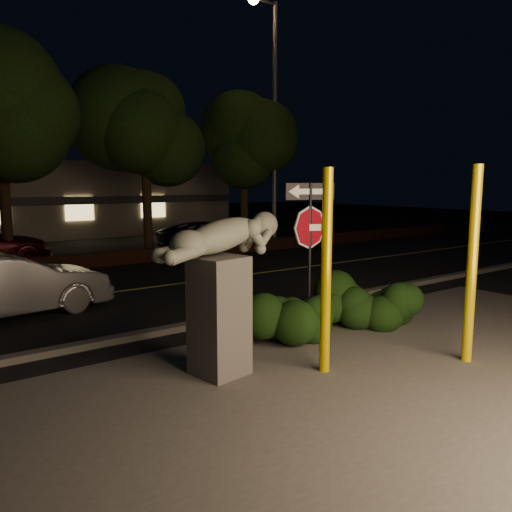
{
  "coord_description": "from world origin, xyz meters",
  "views": [
    {
      "loc": [
        -5.63,
        -5.63,
        2.87
      ],
      "look_at": [
        -0.53,
        1.36,
        1.6
      ],
      "focal_mm": 35.0,
      "sensor_mm": 36.0,
      "label": 1
    }
  ],
  "objects_px": {
    "signpost": "(310,228)",
    "yellow_pole_right": "(472,266)",
    "sculpture": "(221,277)",
    "streetlight": "(271,104)",
    "yellow_pole_left": "(326,273)",
    "parked_car_dark": "(209,236)",
    "silver_sedan": "(7,286)"
  },
  "relations": [
    {
      "from": "yellow_pole_right",
      "to": "sculpture",
      "type": "bearing_deg",
      "value": 151.43
    },
    {
      "from": "yellow_pole_right",
      "to": "sculpture",
      "type": "height_order",
      "value": "yellow_pole_right"
    },
    {
      "from": "signpost",
      "to": "streetlight",
      "type": "bearing_deg",
      "value": 73.17
    },
    {
      "from": "silver_sedan",
      "to": "parked_car_dark",
      "type": "bearing_deg",
      "value": -59.06
    },
    {
      "from": "signpost",
      "to": "silver_sedan",
      "type": "relative_size",
      "value": 0.68
    },
    {
      "from": "yellow_pole_left",
      "to": "parked_car_dark",
      "type": "height_order",
      "value": "yellow_pole_left"
    },
    {
      "from": "yellow_pole_left",
      "to": "signpost",
      "type": "relative_size",
      "value": 1.08
    },
    {
      "from": "parked_car_dark",
      "to": "streetlight",
      "type": "bearing_deg",
      "value": -98.62
    },
    {
      "from": "yellow_pole_left",
      "to": "signpost",
      "type": "height_order",
      "value": "yellow_pole_left"
    },
    {
      "from": "yellow_pole_right",
      "to": "streetlight",
      "type": "xyz_separation_m",
      "value": [
        6.24,
        13.26,
        4.66
      ]
    },
    {
      "from": "yellow_pole_left",
      "to": "sculpture",
      "type": "xyz_separation_m",
      "value": [
        -1.31,
        0.86,
        -0.06
      ]
    },
    {
      "from": "sculpture",
      "to": "silver_sedan",
      "type": "bearing_deg",
      "value": 100.28
    },
    {
      "from": "yellow_pole_left",
      "to": "yellow_pole_right",
      "type": "distance_m",
      "value": 2.4
    },
    {
      "from": "streetlight",
      "to": "sculpture",
      "type": "bearing_deg",
      "value": -136.83
    },
    {
      "from": "yellow_pole_right",
      "to": "signpost",
      "type": "bearing_deg",
      "value": 111.58
    },
    {
      "from": "yellow_pole_right",
      "to": "parked_car_dark",
      "type": "xyz_separation_m",
      "value": [
        3.69,
        14.32,
        -0.97
      ]
    },
    {
      "from": "yellow_pole_left",
      "to": "signpost",
      "type": "bearing_deg",
      "value": 55.07
    },
    {
      "from": "yellow_pole_left",
      "to": "yellow_pole_right",
      "type": "xyz_separation_m",
      "value": [
        2.17,
        -1.04,
        0.03
      ]
    },
    {
      "from": "streetlight",
      "to": "silver_sedan",
      "type": "relative_size",
      "value": 2.49
    },
    {
      "from": "yellow_pole_right",
      "to": "streetlight",
      "type": "distance_m",
      "value": 15.38
    },
    {
      "from": "signpost",
      "to": "parked_car_dark",
      "type": "distance_m",
      "value": 12.69
    },
    {
      "from": "parked_car_dark",
      "to": "yellow_pole_left",
      "type": "bearing_deg",
      "value": 170.26
    },
    {
      "from": "streetlight",
      "to": "parked_car_dark",
      "type": "height_order",
      "value": "streetlight"
    },
    {
      "from": "signpost",
      "to": "parked_car_dark",
      "type": "xyz_separation_m",
      "value": [
        4.74,
        11.68,
        -1.43
      ]
    },
    {
      "from": "sculpture",
      "to": "parked_car_dark",
      "type": "xyz_separation_m",
      "value": [
        7.17,
        12.43,
        -0.88
      ]
    },
    {
      "from": "sculpture",
      "to": "streetlight",
      "type": "height_order",
      "value": "streetlight"
    },
    {
      "from": "streetlight",
      "to": "parked_car_dark",
      "type": "distance_m",
      "value": 6.27
    },
    {
      "from": "yellow_pole_left",
      "to": "sculpture",
      "type": "bearing_deg",
      "value": 146.78
    },
    {
      "from": "yellow_pole_right",
      "to": "signpost",
      "type": "xyz_separation_m",
      "value": [
        -1.04,
        2.64,
        0.46
      ]
    },
    {
      "from": "yellow_pole_right",
      "to": "silver_sedan",
      "type": "height_order",
      "value": "yellow_pole_right"
    },
    {
      "from": "signpost",
      "to": "yellow_pole_right",
      "type": "bearing_deg",
      "value": -50.79
    },
    {
      "from": "yellow_pole_left",
      "to": "streetlight",
      "type": "height_order",
      "value": "streetlight"
    }
  ]
}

